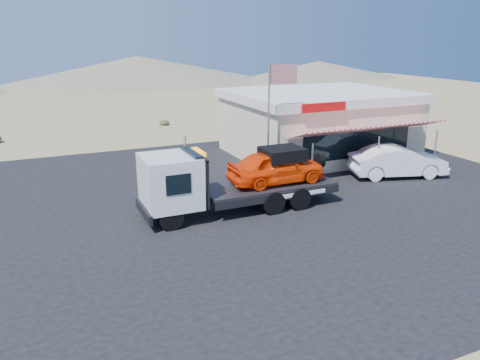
{
  "coord_description": "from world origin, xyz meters",
  "views": [
    {
      "loc": [
        -5.65,
        -15.28,
        7.17
      ],
      "look_at": [
        1.83,
        1.43,
        1.5
      ],
      "focal_mm": 35.0,
      "sensor_mm": 36.0,
      "label": 1
    }
  ],
  "objects_px": {
    "jerky_store": "(318,123)",
    "flagpole": "(273,110)",
    "tow_truck": "(235,177)",
    "white_sedan": "(398,161)"
  },
  "relations": [
    {
      "from": "flagpole",
      "to": "tow_truck",
      "type": "bearing_deg",
      "value": -140.33
    },
    {
      "from": "flagpole",
      "to": "jerky_store",
      "type": "bearing_deg",
      "value": 38.79
    },
    {
      "from": "white_sedan",
      "to": "jerky_store",
      "type": "height_order",
      "value": "jerky_store"
    },
    {
      "from": "white_sedan",
      "to": "flagpole",
      "type": "distance_m",
      "value": 7.45
    },
    {
      "from": "white_sedan",
      "to": "flagpole",
      "type": "xyz_separation_m",
      "value": [
        -6.69,
        1.49,
        2.92
      ]
    },
    {
      "from": "tow_truck",
      "to": "flagpole",
      "type": "relative_size",
      "value": 1.39
    },
    {
      "from": "tow_truck",
      "to": "jerky_store",
      "type": "bearing_deg",
      "value": 39.11
    },
    {
      "from": "tow_truck",
      "to": "jerky_store",
      "type": "distance_m",
      "value": 11.16
    },
    {
      "from": "jerky_store",
      "to": "flagpole",
      "type": "xyz_separation_m",
      "value": [
        -5.57,
        -4.47,
        1.77
      ]
    },
    {
      "from": "white_sedan",
      "to": "flagpole",
      "type": "height_order",
      "value": "flagpole"
    }
  ]
}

